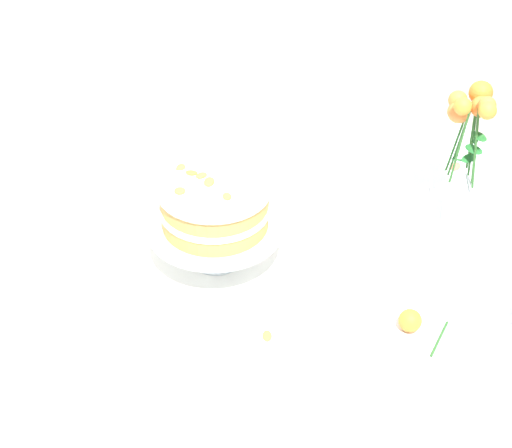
{
  "coord_description": "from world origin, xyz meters",
  "views": [
    {
      "loc": [
        -0.45,
        -1.23,
        1.86
      ],
      "look_at": [
        -0.05,
        0.02,
        0.86
      ],
      "focal_mm": 56.18,
      "sensor_mm": 36.0,
      "label": 1
    }
  ],
  "objects_px": {
    "dining_table": "(284,311)",
    "flower_vase": "(465,156)",
    "fallen_rose": "(411,321)",
    "layer_cake": "(215,203)",
    "cake_stand": "(216,230)"
  },
  "relations": [
    {
      "from": "dining_table",
      "to": "flower_vase",
      "type": "bearing_deg",
      "value": 10.75
    },
    {
      "from": "flower_vase",
      "to": "fallen_rose",
      "type": "distance_m",
      "value": 0.43
    },
    {
      "from": "dining_table",
      "to": "layer_cake",
      "type": "height_order",
      "value": "layer_cake"
    },
    {
      "from": "layer_cake",
      "to": "fallen_rose",
      "type": "relative_size",
      "value": 2.21
    },
    {
      "from": "cake_stand",
      "to": "layer_cake",
      "type": "height_order",
      "value": "layer_cake"
    },
    {
      "from": "cake_stand",
      "to": "flower_vase",
      "type": "bearing_deg",
      "value": -1.8
    },
    {
      "from": "layer_cake",
      "to": "flower_vase",
      "type": "relative_size",
      "value": 0.7
    },
    {
      "from": "cake_stand",
      "to": "fallen_rose",
      "type": "xyz_separation_m",
      "value": [
        0.31,
        -0.32,
        -0.06
      ]
    },
    {
      "from": "dining_table",
      "to": "flower_vase",
      "type": "relative_size",
      "value": 4.2
    },
    {
      "from": "layer_cake",
      "to": "flower_vase",
      "type": "height_order",
      "value": "flower_vase"
    },
    {
      "from": "cake_stand",
      "to": "layer_cake",
      "type": "bearing_deg",
      "value": 146.2
    },
    {
      "from": "dining_table",
      "to": "cake_stand",
      "type": "xyz_separation_m",
      "value": [
        -0.12,
        0.1,
        0.18
      ]
    },
    {
      "from": "flower_vase",
      "to": "fallen_rose",
      "type": "bearing_deg",
      "value": -131.09
    },
    {
      "from": "fallen_rose",
      "to": "layer_cake",
      "type": "bearing_deg",
      "value": 133.67
    },
    {
      "from": "cake_stand",
      "to": "flower_vase",
      "type": "relative_size",
      "value": 0.87
    }
  ]
}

